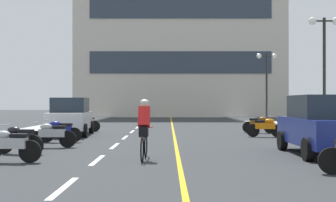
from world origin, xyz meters
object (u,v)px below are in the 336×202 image
motorcycle_7 (267,127)px  motorcycle_4 (20,139)px  motorcycle_6 (61,131)px  motorcycle_9 (87,123)px  parked_car_mid (72,116)px  cyclist_rider (145,128)px  street_lamp_mid (325,49)px  motorcycle_3 (11,145)px  motorcycle_5 (53,134)px  parked_car_near (323,125)px  motorcycle_8 (260,124)px  street_lamp_far (268,72)px

motorcycle_7 → motorcycle_4: bearing=-143.4°
motorcycle_6 → motorcycle_9: (-0.24, 6.79, 0.00)m
parked_car_mid → motorcycle_9: size_ratio=2.57×
cyclist_rider → motorcycle_9: bearing=107.7°
parked_car_mid → cyclist_rider: (4.07, -9.20, -0.03)m
street_lamp_mid → parked_car_mid: 12.49m
motorcycle_4 → cyclist_rider: 4.19m
motorcycle_4 → motorcycle_3: bearing=-78.4°
motorcycle_3 → motorcycle_5: (0.11, 3.88, 0.00)m
motorcycle_9 → motorcycle_4: bearing=-90.4°
motorcycle_5 → parked_car_near: bearing=-14.0°
motorcycle_4 → parked_car_mid: bearing=90.9°
motorcycle_6 → motorcycle_7: 9.21m
motorcycle_4 → motorcycle_7: bearing=36.6°
motorcycle_8 → motorcycle_9: 9.38m
parked_car_mid → motorcycle_8: 9.59m
street_lamp_far → motorcycle_5: 20.41m
motorcycle_6 → motorcycle_8: 10.51m
motorcycle_4 → motorcycle_8: 13.21m
street_lamp_mid → cyclist_rider: size_ratio=3.09×
street_lamp_far → motorcycle_3: bearing=-118.9°
cyclist_rider → motorcycle_8: bearing=63.2°
motorcycle_4 → motorcycle_8: same height
parked_car_mid → motorcycle_9: (0.19, 2.92, -0.44)m
motorcycle_8 → motorcycle_9: (-9.27, 1.42, 0.00)m
motorcycle_3 → motorcycle_6: size_ratio=1.00×
parked_car_mid → motorcycle_6: bearing=-83.7°
parked_car_mid → motorcycle_5: 5.97m
parked_car_mid → motorcycle_4: (0.12, -7.85, -0.44)m
motorcycle_7 → cyclist_rider: bearing=-122.5°
motorcycle_5 → motorcycle_6: same height
street_lamp_far → motorcycle_9: size_ratio=3.01×
street_lamp_far → motorcycle_8: size_ratio=3.05×
motorcycle_4 → motorcycle_6: same height
motorcycle_6 → cyclist_rider: cyclist_rider is taller
street_lamp_mid → motorcycle_8: size_ratio=3.32×
parked_car_near → motorcycle_7: (-0.18, 6.99, -0.44)m
motorcycle_3 → motorcycle_6: (-0.09, 5.92, 0.00)m
parked_car_mid → motorcycle_3: (0.52, -9.79, -0.44)m
street_lamp_mid → parked_car_near: street_lamp_mid is taller
motorcycle_3 → motorcycle_7: bearing=45.0°
street_lamp_mid → motorcycle_9: street_lamp_mid is taller
motorcycle_3 → motorcycle_7: 12.29m
motorcycle_6 → motorcycle_8: bearing=30.8°
parked_car_near → motorcycle_6: (-8.97, 4.23, -0.44)m
motorcycle_4 → cyclist_rider: (3.94, -1.35, 0.41)m
motorcycle_6 → motorcycle_9: 6.80m
motorcycle_4 → street_lamp_mid: bearing=30.8°
street_lamp_mid → cyclist_rider: bearing=-133.3°
street_lamp_mid → motorcycle_7: size_ratio=3.24×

